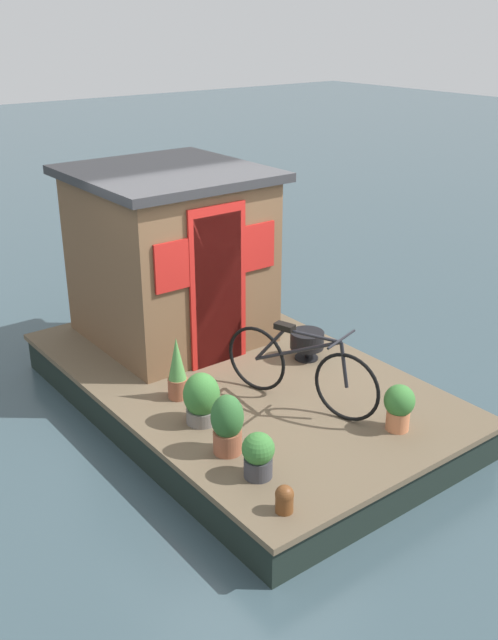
% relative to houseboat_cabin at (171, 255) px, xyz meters
% --- Properties ---
extents(ground_plane, '(60.00, 60.00, 0.00)m').
position_rel_houseboat_cabin_xyz_m(ground_plane, '(-1.31, 0.00, -1.45)').
color(ground_plane, '#384C54').
extents(houseboat_deck, '(4.84, 2.94, 0.43)m').
position_rel_houseboat_cabin_xyz_m(houseboat_deck, '(-1.31, 0.00, -1.23)').
color(houseboat_deck, brown).
rests_on(houseboat_deck, ground_plane).
extents(houseboat_cabin, '(2.09, 2.02, 2.02)m').
position_rel_houseboat_cabin_xyz_m(houseboat_cabin, '(0.00, 0.00, 0.00)').
color(houseboat_cabin, brown).
rests_on(houseboat_cabin, houseboat_deck).
extents(bicycle, '(1.68, 0.64, 0.84)m').
position_rel_houseboat_cabin_xyz_m(bicycle, '(-2.21, -0.09, -0.63)').
color(bicycle, black).
rests_on(bicycle, houseboat_deck).
extents(potted_plant_geranium, '(0.20, 0.20, 0.66)m').
position_rel_houseboat_cabin_xyz_m(potted_plant_geranium, '(-1.36, 0.80, -0.70)').
color(potted_plant_geranium, '#935138').
rests_on(potted_plant_geranium, houseboat_deck).
extents(potted_plant_ivy, '(0.29, 0.29, 0.46)m').
position_rel_houseboat_cabin_xyz_m(potted_plant_ivy, '(-3.13, -0.51, -0.77)').
color(potted_plant_ivy, '#C6754C').
rests_on(potted_plant_ivy, houseboat_deck).
extents(potted_plant_thyme, '(0.35, 0.35, 0.51)m').
position_rel_houseboat_cabin_xyz_m(potted_plant_thyme, '(-1.91, 0.87, -0.77)').
color(potted_plant_thyme, slate).
rests_on(potted_plant_thyme, houseboat_deck).
extents(potted_plant_fern, '(0.28, 0.28, 0.41)m').
position_rel_houseboat_cabin_xyz_m(potted_plant_fern, '(-2.93, 0.99, -0.81)').
color(potted_plant_fern, '#38383D').
rests_on(potted_plant_fern, houseboat_deck).
extents(potted_plant_basil, '(0.30, 0.30, 0.57)m').
position_rel_houseboat_cabin_xyz_m(potted_plant_basil, '(-2.47, 0.98, -0.73)').
color(potted_plant_basil, '#935138').
rests_on(potted_plant_basil, houseboat_deck).
extents(charcoal_grill, '(0.38, 0.38, 0.33)m').
position_rel_houseboat_cabin_xyz_m(charcoal_grill, '(-1.48, -0.84, -0.80)').
color(charcoal_grill, black).
rests_on(charcoal_grill, houseboat_deck).
extents(mooring_bollard, '(0.15, 0.15, 0.24)m').
position_rel_houseboat_cabin_xyz_m(mooring_bollard, '(-3.43, 1.12, -0.90)').
color(mooring_bollard, brown).
rests_on(mooring_bollard, houseboat_deck).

